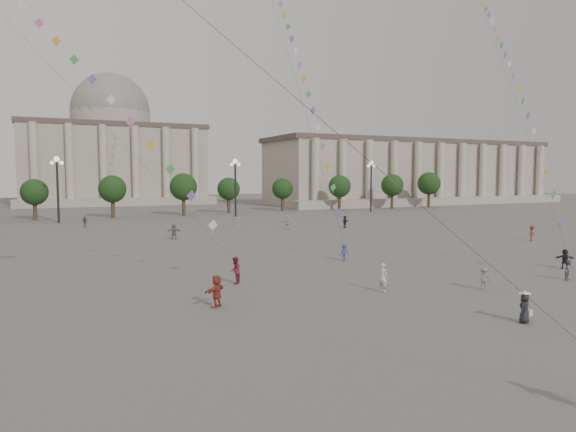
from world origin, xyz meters
name	(u,v)px	position (x,y,z in m)	size (l,w,h in m)	color
ground	(416,328)	(0.00, 0.00, 0.00)	(360.00, 360.00, 0.00)	#5D5A58
hall_east	(413,172)	(75.00, 93.89, 8.43)	(84.00, 26.22, 17.20)	#A5998B
hall_central	(112,151)	(0.00, 129.22, 14.23)	(48.30, 34.30, 35.50)	#A5998B
tree_row	(145,187)	(0.00, 78.00, 5.39)	(137.12, 5.12, 8.00)	#3C2D1E
lamp_post_mid_west	(57,177)	(-15.00, 70.00, 7.35)	(2.00, 0.90, 10.65)	#262628
lamp_post_mid_east	(235,177)	(15.00, 70.00, 7.35)	(2.00, 0.90, 10.65)	#262628
lamp_post_far_east	(371,177)	(45.00, 70.00, 7.35)	(2.00, 0.90, 10.65)	#262628
person_crowd_0	(85,222)	(-11.69, 60.50, 0.81)	(0.95, 0.40, 1.62)	navy
person_crowd_3	(565,259)	(21.62, 7.90, 0.81)	(1.51, 0.48, 1.63)	black
person_crowd_4	(238,223)	(8.31, 49.71, 0.81)	(1.50, 0.48, 1.62)	silver
person_crowd_6	(484,278)	(9.63, 4.91, 0.77)	(1.00, 0.58, 1.55)	slate
person_crowd_7	(288,222)	(14.37, 45.78, 0.97)	(1.81, 0.57, 1.95)	silver
person_crowd_8	(532,233)	(34.44, 21.60, 0.92)	(1.18, 0.68, 1.83)	maroon
person_crowd_9	(345,222)	(22.63, 43.78, 0.87)	(1.62, 0.52, 1.75)	black
person_crowd_12	(174,231)	(-2.95, 40.91, 0.93)	(1.72, 0.55, 1.86)	slate
person_crowd_13	(383,277)	(3.22, 7.32, 0.96)	(0.70, 0.46, 1.92)	silver
tourist_2	(216,291)	(-7.81, 8.18, 0.94)	(1.74, 0.55, 1.88)	#9F382B
kite_flyer_0	(235,270)	(-4.71, 13.79, 0.96)	(0.93, 0.72, 1.91)	maroon
kite_flyer_1	(344,252)	(7.36, 18.92, 0.77)	(0.99, 0.57, 1.54)	#394281
kite_flyer_2	(569,270)	(17.70, 4.66, 0.75)	(0.73, 0.57, 1.51)	slate
hat_person	(525,307)	(5.63, -1.68, 0.84)	(0.91, 0.78, 1.69)	black
kite_train_east	(505,60)	(30.74, 22.94, 20.62)	(24.54, 33.62, 54.97)	#3F3F3F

